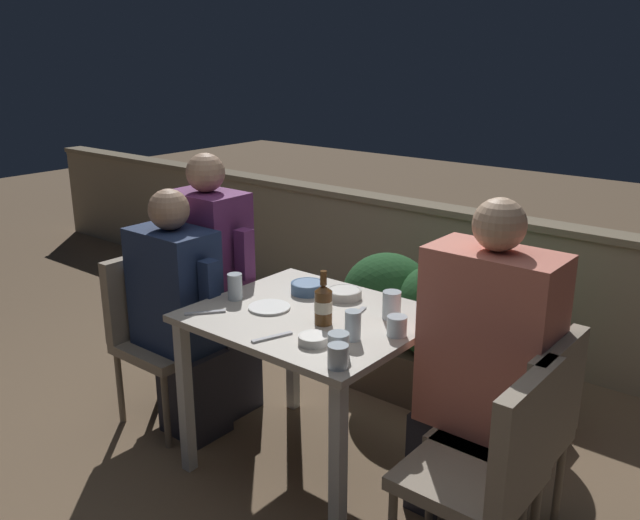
% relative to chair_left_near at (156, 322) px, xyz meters
% --- Properties ---
extents(ground_plane, '(16.00, 16.00, 0.00)m').
position_rel_chair_left_near_xyz_m(ground_plane, '(0.90, 0.12, -0.50)').
color(ground_plane, '#7A6047').
extents(parapet_wall, '(9.00, 0.18, 0.86)m').
position_rel_chair_left_near_xyz_m(parapet_wall, '(0.90, 1.79, -0.07)').
color(parapet_wall, gray).
rests_on(parapet_wall, ground_plane).
extents(dining_table, '(0.94, 0.80, 0.74)m').
position_rel_chair_left_near_xyz_m(dining_table, '(0.90, 0.12, 0.14)').
color(dining_table, '#BCB2A3').
rests_on(dining_table, ground_plane).
extents(planter_hedge, '(1.18, 0.47, 0.76)m').
position_rel_chair_left_near_xyz_m(planter_hedge, '(1.03, 1.01, -0.09)').
color(planter_hedge, brown).
rests_on(planter_hedge, ground_plane).
extents(chair_left_near, '(0.43, 0.42, 0.84)m').
position_rel_chair_left_near_xyz_m(chair_left_near, '(0.00, 0.00, 0.00)').
color(chair_left_near, gray).
rests_on(chair_left_near, ground_plane).
extents(person_navy_jumper, '(0.49, 0.26, 1.20)m').
position_rel_chair_left_near_xyz_m(person_navy_jumper, '(0.20, 0.00, 0.09)').
color(person_navy_jumper, '#282833').
rests_on(person_navy_jumper, ground_plane).
extents(chair_left_far, '(0.43, 0.42, 0.84)m').
position_rel_chair_left_near_xyz_m(chair_left_far, '(-0.05, 0.27, 0.00)').
color(chair_left_far, gray).
rests_on(chair_left_far, ground_plane).
extents(person_purple_stripe, '(0.47, 0.26, 1.32)m').
position_rel_chair_left_near_xyz_m(person_purple_stripe, '(0.15, 0.27, 0.16)').
color(person_purple_stripe, '#282833').
rests_on(person_purple_stripe, ground_plane).
extents(chair_right_near, '(0.43, 0.42, 0.84)m').
position_rel_chair_left_near_xyz_m(chair_right_near, '(1.83, -0.04, 0.00)').
color(chair_right_near, gray).
rests_on(chair_right_near, ground_plane).
extents(chair_right_far, '(0.43, 0.42, 0.84)m').
position_rel_chair_left_near_xyz_m(chair_right_far, '(1.80, 0.26, 0.00)').
color(chair_right_far, gray).
rests_on(chair_right_far, ground_plane).
extents(person_coral_top, '(0.52, 0.26, 1.32)m').
position_rel_chair_left_near_xyz_m(person_coral_top, '(1.61, 0.26, 0.15)').
color(person_coral_top, '#282833').
rests_on(person_coral_top, ground_plane).
extents(beer_bottle, '(0.07, 0.07, 0.22)m').
position_rel_chair_left_near_xyz_m(beer_bottle, '(1.01, 0.07, 0.33)').
color(beer_bottle, brown).
rests_on(beer_bottle, dining_table).
extents(plate_0, '(0.18, 0.18, 0.01)m').
position_rel_chair_left_near_xyz_m(plate_0, '(0.73, 0.05, 0.25)').
color(plate_0, white).
rests_on(plate_0, dining_table).
extents(bowl_0, '(0.15, 0.15, 0.05)m').
position_rel_chair_left_near_xyz_m(bowl_0, '(0.73, 0.30, 0.27)').
color(bowl_0, '#4C709E').
rests_on(bowl_0, dining_table).
extents(bowl_1, '(0.15, 0.15, 0.04)m').
position_rel_chair_left_near_xyz_m(bowl_1, '(0.90, 0.36, 0.26)').
color(bowl_1, beige).
rests_on(bowl_1, dining_table).
extents(bowl_2, '(0.12, 0.12, 0.03)m').
position_rel_chair_left_near_xyz_m(bowl_2, '(1.10, -0.10, 0.26)').
color(bowl_2, silver).
rests_on(bowl_2, dining_table).
extents(glass_cup_0, '(0.08, 0.08, 0.08)m').
position_rel_chair_left_near_xyz_m(glass_cup_0, '(1.30, 0.16, 0.28)').
color(glass_cup_0, silver).
rests_on(glass_cup_0, dining_table).
extents(glass_cup_1, '(0.07, 0.07, 0.08)m').
position_rel_chair_left_near_xyz_m(glass_cup_1, '(1.29, -0.20, 0.28)').
color(glass_cup_1, silver).
rests_on(glass_cup_1, dining_table).
extents(glass_cup_2, '(0.06, 0.06, 0.12)m').
position_rel_chair_left_near_xyz_m(glass_cup_2, '(0.53, 0.04, 0.30)').
color(glass_cup_2, silver).
rests_on(glass_cup_2, dining_table).
extents(glass_cup_3, '(0.08, 0.08, 0.11)m').
position_rel_chair_left_near_xyz_m(glass_cup_3, '(1.19, 0.29, 0.30)').
color(glass_cup_3, silver).
rests_on(glass_cup_3, dining_table).
extents(glass_cup_4, '(0.06, 0.06, 0.12)m').
position_rel_chair_left_near_xyz_m(glass_cup_4, '(1.19, 0.02, 0.30)').
color(glass_cup_4, silver).
rests_on(glass_cup_4, dining_table).
extents(glass_cup_5, '(0.08, 0.08, 0.09)m').
position_rel_chair_left_near_xyz_m(glass_cup_5, '(1.24, -0.12, 0.28)').
color(glass_cup_5, silver).
rests_on(glass_cup_5, dining_table).
extents(fork_0, '(0.08, 0.17, 0.01)m').
position_rel_chair_left_near_xyz_m(fork_0, '(0.95, -0.16, 0.24)').
color(fork_0, silver).
rests_on(fork_0, dining_table).
extents(fork_1, '(0.12, 0.15, 0.01)m').
position_rel_chair_left_near_xyz_m(fork_1, '(0.56, -0.16, 0.24)').
color(fork_1, silver).
rests_on(fork_1, dining_table).
extents(fork_2, '(0.06, 0.17, 0.01)m').
position_rel_chair_left_near_xyz_m(fork_2, '(1.06, 0.23, 0.24)').
color(fork_2, silver).
rests_on(fork_2, dining_table).
extents(potted_plant, '(0.34, 0.34, 0.72)m').
position_rel_chair_left_near_xyz_m(potted_plant, '(-0.47, 0.71, -0.06)').
color(potted_plant, '#B2A899').
rests_on(potted_plant, ground_plane).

